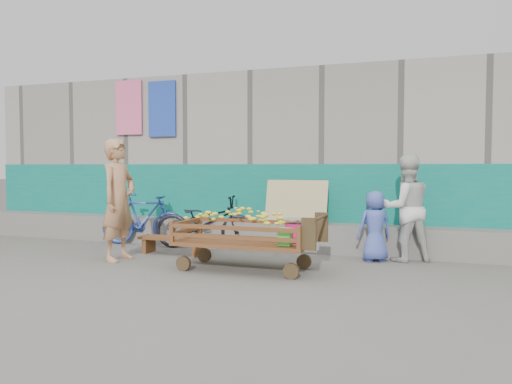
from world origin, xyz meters
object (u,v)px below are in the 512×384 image
(banana_cart, at_px, (242,228))
(woman, at_px, (406,208))
(vendor_man, at_px, (119,200))
(child, at_px, (375,226))
(bench, at_px, (173,241))
(bicycle_blue, at_px, (143,219))
(bicycle_dark, at_px, (205,222))

(banana_cart, distance_m, woman, 2.42)
(vendor_man, relative_size, child, 1.73)
(vendor_man, distance_m, child, 3.71)
(banana_cart, height_order, bench, banana_cart)
(child, relative_size, bicycle_blue, 0.68)
(banana_cart, relative_size, child, 1.88)
(banana_cart, bearing_deg, vendor_man, 178.97)
(bench, xyz_separation_m, vendor_man, (-0.49, -0.70, 0.68))
(bench, distance_m, vendor_man, 1.10)
(woman, xyz_separation_m, bicycle_blue, (-4.38, 0.06, -0.31))
(woman, distance_m, child, 0.52)
(vendor_man, xyz_separation_m, bicycle_dark, (0.73, 1.37, -0.44))
(bicycle_blue, bearing_deg, banana_cart, -133.12)
(child, bearing_deg, vendor_man, -13.45)
(child, xyz_separation_m, bicycle_blue, (-3.96, 0.23, -0.06))
(vendor_man, relative_size, bicycle_blue, 1.17)
(vendor_man, bearing_deg, woman, -68.78)
(bicycle_dark, height_order, bicycle_blue, bicycle_blue)
(woman, bearing_deg, bicycle_blue, -25.29)
(vendor_man, bearing_deg, bench, -32.16)
(child, xyz_separation_m, bicycle_dark, (-2.78, 0.23, -0.07))
(vendor_man, height_order, bicycle_dark, vendor_man)
(child, relative_size, bicycle_dark, 0.61)
(woman, bearing_deg, bench, -14.49)
(vendor_man, xyz_separation_m, child, (3.51, 1.14, -0.37))
(vendor_man, height_order, child, vendor_man)
(bench, relative_size, vendor_man, 0.61)
(woman, relative_size, bicycle_blue, 1.02)
(child, bearing_deg, banana_cart, 5.06)
(woman, height_order, bicycle_dark, woman)
(bicycle_dark, bearing_deg, bench, 146.79)
(vendor_man, distance_m, woman, 4.14)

